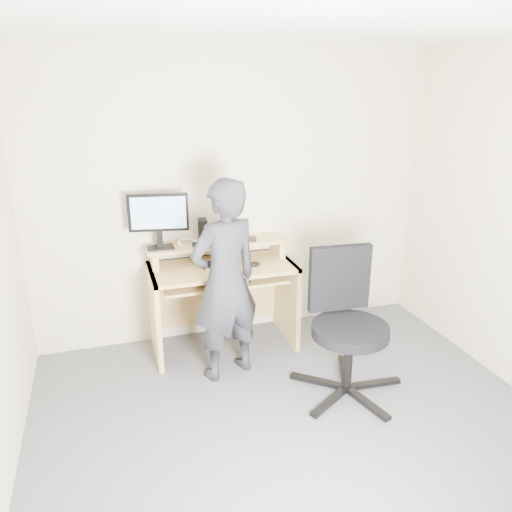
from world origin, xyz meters
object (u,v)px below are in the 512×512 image
desk (220,284)px  office_chair (346,319)px  monitor (158,216)px  person (225,281)px

desk → office_chair: office_chair is taller
desk → monitor: monitor is taller
office_chair → desk: bearing=130.3°
desk → monitor: size_ratio=2.51×
office_chair → person: 0.93m
monitor → person: size_ratio=0.30×
desk → person: size_ratio=0.76×
desk → office_chair: (0.70, -0.96, 0.03)m
desk → person: 0.57m
monitor → office_chair: bearing=-30.2°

